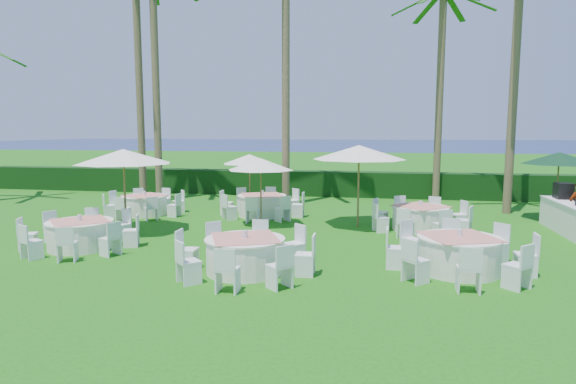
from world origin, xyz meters
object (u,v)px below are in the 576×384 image
Objects in this scene: banquet_table_d at (145,204)px; umbrella_b at (261,164)px; banquet_table_c at (459,253)px; buffet_table at (576,219)px; banquet_table_a at (80,234)px; umbrella_d at (359,152)px; banquet_table_e at (262,205)px; banquet_table_b at (245,254)px; umbrella_a at (123,156)px; banquet_table_f at (420,217)px; umbrella_c at (249,159)px; umbrella_green at (559,158)px.

umbrella_b reaches higher than banquet_table_d.
banquet_table_c is 6.15m from buffet_table.
banquet_table_a is 5.26m from banquet_table_d.
umbrella_d reaches higher than banquet_table_c.
banquet_table_c is 1.03× the size of banquet_table_e.
umbrella_a is (-4.83, 3.46, 1.96)m from banquet_table_b.
umbrella_d is at bearing -6.03° from banquet_table_d.
umbrella_a is at bearing -162.79° from umbrella_d.
banquet_table_b is at bearing -35.65° from umbrella_a.
banquet_table_c is at bearing -84.18° from banquet_table_f.
umbrella_c is 0.87× the size of umbrella_green.
umbrella_green reaches higher than banquet_table_d.
banquet_table_e is at bearing 102.62° from umbrella_b.
umbrella_d reaches higher than banquet_table_b.
banquet_table_d is at bearing 151.88° from banquet_table_c.
banquet_table_c reaches higher than banquet_table_d.
umbrella_green is (11.26, -0.35, 0.18)m from umbrella_c.
banquet_table_d is (-10.48, 5.60, -0.04)m from banquet_table_c.
banquet_table_a is at bearing -122.22° from banquet_table_e.
umbrella_d is at bearing -160.77° from umbrella_green.
banquet_table_c reaches higher than banquet_table_a.
umbrella_d reaches higher than banquet_table_f.
banquet_table_e is at bearing 57.78° from banquet_table_a.
banquet_table_e is 10.29m from buffet_table.
umbrella_d is at bearing 174.59° from banquet_table_f.
banquet_table_e is 4.38m from umbrella_d.
umbrella_b is 9.88m from buffet_table.
umbrella_b is 0.75× the size of umbrella_d.
umbrella_c is at bearing 27.72° from banquet_table_d.
umbrella_green is (4.38, 7.13, 1.79)m from banquet_table_c.
banquet_table_b is 0.75× the size of buffet_table.
umbrella_c reaches higher than banquet_table_b.
banquet_table_c is at bearing -121.57° from umbrella_green.
banquet_table_a is at bearing -154.44° from umbrella_green.
banquet_table_a is at bearing -93.78° from umbrella_a.
umbrella_d is at bearing 17.21° from umbrella_a.
umbrella_d is (7.11, 2.20, 0.08)m from umbrella_a.
umbrella_a is at bearing -161.80° from umbrella_green.
banquet_table_f is at bearing -16.10° from banquet_table_e.
banquet_table_e reaches higher than banquet_table_a.
umbrella_a is 14.68m from umbrella_green.
banquet_table_b is 12.29m from umbrella_green.
banquet_table_f is at bearing -24.52° from umbrella_c.
umbrella_green is at bearing 5.24° from banquet_table_e.
umbrella_green is at bearing 19.23° from umbrella_d.
banquet_table_d is 0.94× the size of banquet_table_e.
banquet_table_f is 1.00× the size of umbrella_d.
banquet_table_b is (4.97, -1.31, 0.01)m from banquet_table_a.
banquet_table_c is 0.77× the size of buffet_table.
banquet_table_c is 1.45× the size of umbrella_c.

